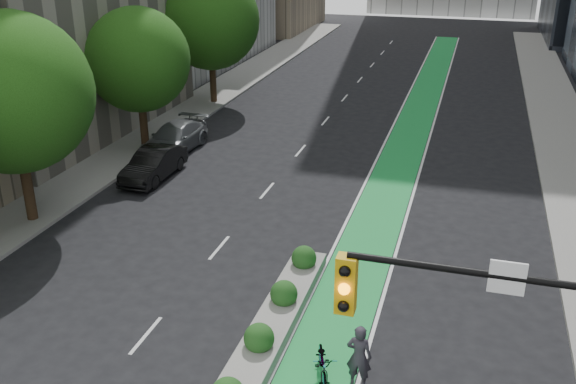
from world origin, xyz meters
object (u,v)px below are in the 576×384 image
Objects in this scene: median_planter at (270,326)px; parked_car_left_far at (174,138)px; parked_car_left_mid at (154,164)px; cyclist at (359,356)px; bicycle at (323,363)px.

parked_car_left_far is (-10.34, 14.90, 0.40)m from median_planter.
parked_car_left_far is at bearing 124.77° from median_planter.
parked_car_left_far reaches higher than parked_car_left_mid.
parked_car_left_far is at bearing -46.98° from cyclist.
parked_car_left_mid is 0.85× the size of parked_car_left_far.
median_planter is 2.27× the size of parked_car_left_mid.
parked_car_left_mid is (-9.56, 10.91, 0.37)m from median_planter.
median_planter is 2.47m from bicycle.
parked_car_left_mid is at bearing 131.22° from median_planter.
median_planter is at bearing -22.13° from cyclist.
parked_car_left_mid is at bearing 114.60° from bicycle.
cyclist is 0.36× the size of parked_car_left_far.
parked_car_left_mid is at bearing -76.68° from parked_car_left_far.
median_planter is 5.56× the size of bicycle.
parked_car_left_mid reaches higher than median_planter.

